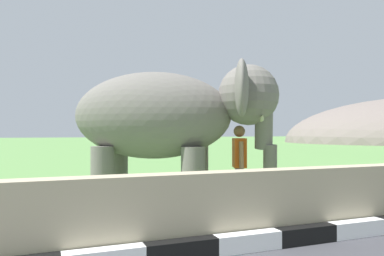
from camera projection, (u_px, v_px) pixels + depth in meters
name	position (u px, v px, depth m)	size (l,w,h in m)	color
barrier_parapet	(181.00, 213.00, 4.80)	(28.00, 0.36, 1.00)	tan
elephant	(171.00, 117.00, 7.38)	(3.98, 3.38, 2.81)	slate
person_handler	(239.00, 162.00, 7.52)	(0.36, 0.65, 1.66)	navy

